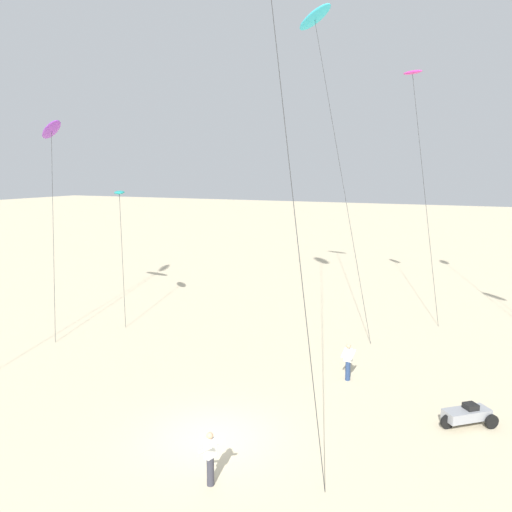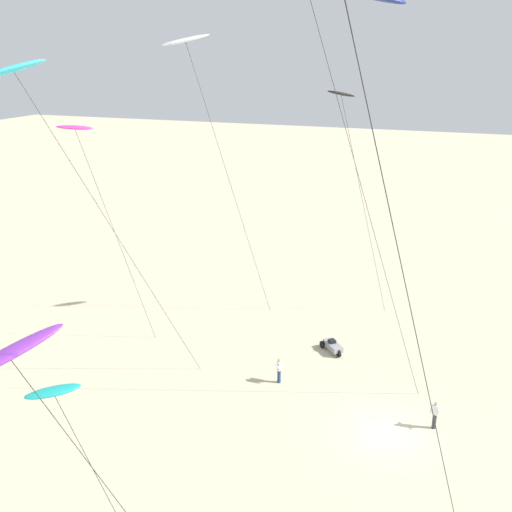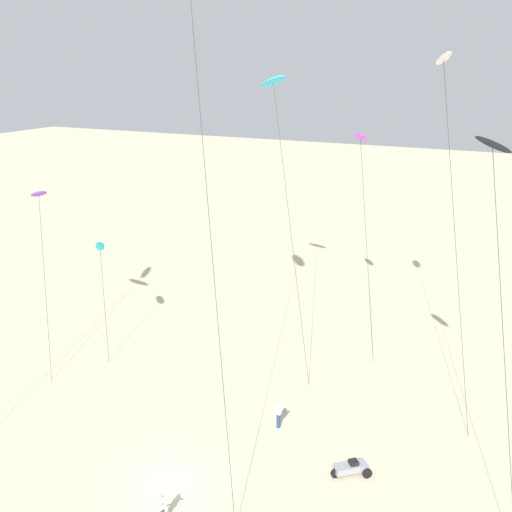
# 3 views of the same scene
# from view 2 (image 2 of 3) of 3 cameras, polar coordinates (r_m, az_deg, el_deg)

# --- Properties ---
(ground_plane) EXTENTS (260.00, 260.00, 0.00)m
(ground_plane) POSITION_cam_2_polar(r_m,az_deg,el_deg) (33.67, 12.55, -16.65)
(ground_plane) COLOR beige
(kite_magenta) EXTENTS (3.56, 4.18, 15.42)m
(kite_magenta) POSITION_cam_2_polar(r_m,az_deg,el_deg) (38.12, -17.26, 11.61)
(kite_magenta) COLOR #D8339E
(kite_magenta) RESTS_ON ground
(kite_teal) EXTENTS (2.39, 2.66, 7.97)m
(kite_teal) POSITION_cam_2_polar(r_m,az_deg,el_deg) (23.11, -19.25, -12.59)
(kite_teal) COLOR teal
(kite_teal) RESTS_ON ground
(kite_navy) EXTENTS (5.25, 6.49, 21.35)m
(kite_navy) POSITION_cam_2_polar(r_m,az_deg,el_deg) (13.02, 8.90, 23.41)
(kite_navy) COLOR navy
(kite_navy) RESTS_ON ground
(kite_white) EXTENTS (4.85, 6.32, 20.80)m
(kite_white) POSITION_cam_2_polar(r_m,az_deg,el_deg) (40.39, -6.84, 20.00)
(kite_white) COLOR white
(kite_white) RESTS_ON ground
(kite_black) EXTENTS (4.17, 4.71, 17.20)m
(kite_black) POSITION_cam_2_polar(r_m,az_deg,el_deg) (41.13, 8.47, 15.10)
(kite_black) COLOR black
(kite_black) RESTS_ON ground
(kite_purple) EXTENTS (4.86, 4.98, 12.12)m
(kite_purple) POSITION_cam_2_polar(r_m,az_deg,el_deg) (18.08, -23.07, -8.97)
(kite_purple) COLOR purple
(kite_purple) RESTS_ON ground
(kite_cyan) EXTENTS (7.38, 8.18, 19.45)m
(kite_cyan) POSITION_cam_2_polar(r_m,az_deg,el_deg) (32.36, -22.62, 16.42)
(kite_cyan) COLOR #33BFE0
(kite_cyan) RESTS_ON ground
(kite_flyer_nearest) EXTENTS (0.60, 0.58, 1.67)m
(kite_flyer_nearest) POSITION_cam_2_polar(r_m,az_deg,el_deg) (36.74, 2.29, -11.12)
(kite_flyer_nearest) COLOR navy
(kite_flyer_nearest) RESTS_ON ground
(kite_flyer_middle) EXTENTS (0.61, 0.63, 1.67)m
(kite_flyer_middle) POSITION_cam_2_polar(r_m,az_deg,el_deg) (34.22, 17.19, -14.64)
(kite_flyer_middle) COLOR #33333D
(kite_flyer_middle) RESTS_ON ground
(beach_buggy) EXTENTS (1.95, 1.86, 0.82)m
(beach_buggy) POSITION_cam_2_polar(r_m,az_deg,el_deg) (40.77, 7.54, -8.72)
(beach_buggy) COLOR gray
(beach_buggy) RESTS_ON ground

